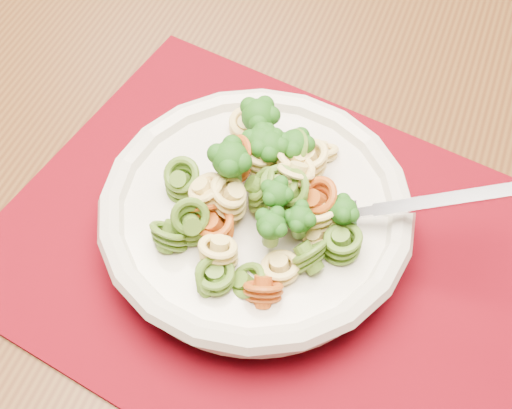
% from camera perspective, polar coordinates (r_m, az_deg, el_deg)
% --- Properties ---
extents(dining_table, '(1.37, 0.88, 0.69)m').
position_cam_1_polar(dining_table, '(0.70, 9.19, -0.42)').
color(dining_table, '#543517').
rests_on(dining_table, ground).
extents(placemat, '(0.47, 0.39, 0.00)m').
position_cam_1_polar(placemat, '(0.56, 1.50, -3.73)').
color(placemat, '#61040F').
rests_on(placemat, dining_table).
extents(pasta_bowl, '(0.24, 0.24, 0.05)m').
position_cam_1_polar(pasta_bowl, '(0.54, 0.00, -0.72)').
color(pasta_bowl, beige).
rests_on(pasta_bowl, placemat).
extents(pasta_broccoli_heap, '(0.20, 0.20, 0.06)m').
position_cam_1_polar(pasta_broccoli_heap, '(0.53, 0.00, 0.38)').
color(pasta_broccoli_heap, '#EADB73').
rests_on(pasta_broccoli_heap, pasta_bowl).
extents(fork, '(0.18, 0.08, 0.08)m').
position_cam_1_polar(fork, '(0.52, 6.70, -0.92)').
color(fork, silver).
rests_on(fork, pasta_bowl).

